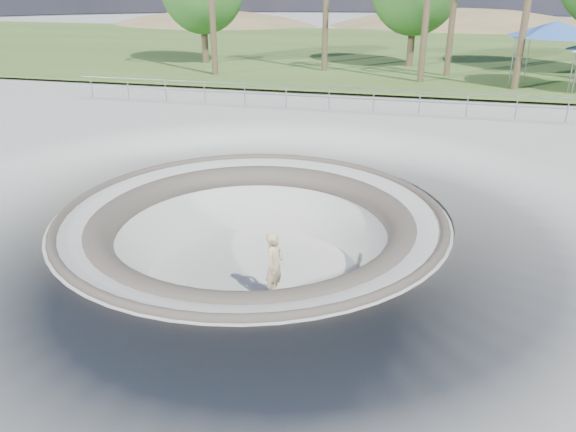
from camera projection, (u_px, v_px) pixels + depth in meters
The scene contains 8 objects.
ground at pixel (252, 213), 14.91m from camera, with size 180.00×180.00×0.00m, color #ABABA6.
skate_bowl at pixel (254, 273), 15.63m from camera, with size 14.00×14.00×4.10m.
grass_strip at pixel (375, 50), 45.16m from camera, with size 180.00×36.00×0.12m.
distant_hills at pixel (421, 90), 67.89m from camera, with size 103.20×45.00×28.60m.
safety_railing at pixel (329, 98), 25.34m from camera, with size 25.00×0.06×1.03m.
skateboard at pixel (275, 296), 14.52m from camera, with size 0.77×0.43×0.08m.
skater at pixel (275, 266), 14.17m from camera, with size 0.65×0.42×1.77m, color tan.
canopy_blue at pixel (556, 29), 29.16m from camera, with size 6.16×6.16×3.35m.
Camera 1 is at (4.16, -13.11, 5.83)m, focal length 35.00 mm.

